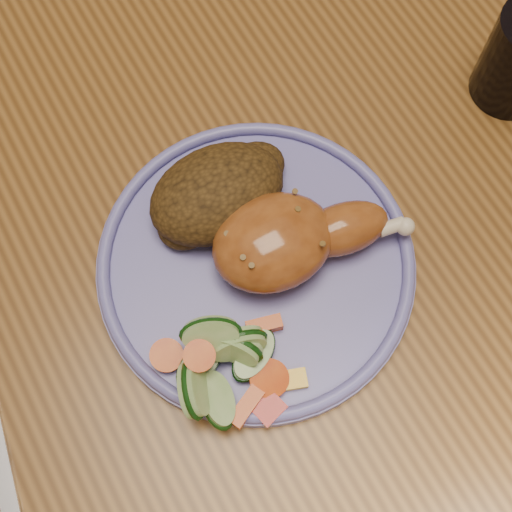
{
  "coord_description": "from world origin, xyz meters",
  "views": [
    {
      "loc": [
        -0.1,
        -0.27,
        1.27
      ],
      "look_at": [
        -0.01,
        -0.1,
        0.78
      ],
      "focal_mm": 50.0,
      "sensor_mm": 36.0,
      "label": 1
    }
  ],
  "objects": [
    {
      "name": "vegetable_pile",
      "position": [
        -0.07,
        -0.16,
        0.78
      ],
      "size": [
        0.1,
        0.1,
        0.05
      ],
      "color": "#A50A05",
      "rests_on": "plate"
    },
    {
      "name": "ground",
      "position": [
        0.0,
        0.0,
        0.0
      ],
      "size": [
        4.0,
        4.0,
        0.0
      ],
      "primitive_type": "plane",
      "color": "#50331B",
      "rests_on": "ground"
    },
    {
      "name": "dining_table",
      "position": [
        0.0,
        0.0,
        0.67
      ],
      "size": [
        0.9,
        1.4,
        0.75
      ],
      "color": "brown",
      "rests_on": "ground"
    },
    {
      "name": "plate",
      "position": [
        -0.01,
        -0.1,
        0.76
      ],
      "size": [
        0.24,
        0.24,
        0.01
      ],
      "primitive_type": "cylinder",
      "color": "#6562B1",
      "rests_on": "dining_table"
    },
    {
      "name": "chicken_leg",
      "position": [
        0.01,
        -0.11,
        0.79
      ],
      "size": [
        0.15,
        0.08,
        0.05
      ],
      "color": "#985120",
      "rests_on": "plate"
    },
    {
      "name": "plate_rim",
      "position": [
        -0.01,
        -0.1,
        0.77
      ],
      "size": [
        0.24,
        0.24,
        0.01
      ],
      "primitive_type": "torus",
      "color": "#6562B1",
      "rests_on": "plate"
    },
    {
      "name": "rice_pilaf",
      "position": [
        -0.01,
        -0.05,
        0.78
      ],
      "size": [
        0.12,
        0.08,
        0.05
      ],
      "color": "#412B10",
      "rests_on": "plate"
    }
  ]
}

